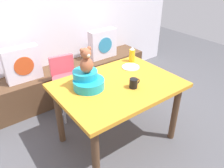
{
  "coord_description": "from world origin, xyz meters",
  "views": [
    {
      "loc": [
        -1.18,
        -1.47,
        1.84
      ],
      "look_at": [
        0.0,
        0.1,
        0.69
      ],
      "focal_mm": 35.02,
      "sensor_mm": 36.0,
      "label": 1
    }
  ],
  "objects_px": {
    "pillow_floral_left": "(22,64)",
    "dining_table": "(118,93)",
    "pillow_floral_right": "(103,44)",
    "teddy_bear": "(86,61)",
    "infant_seat_teal": "(88,81)",
    "highchair": "(66,79)",
    "dinner_plate_near": "(131,67)",
    "ketchup_bottle": "(132,55)",
    "coffee_mug": "(134,83)"
  },
  "relations": [
    {
      "from": "dinner_plate_near",
      "to": "dining_table",
      "type": "bearing_deg",
      "value": -149.58
    },
    {
      "from": "infant_seat_teal",
      "to": "dinner_plate_near",
      "type": "distance_m",
      "value": 0.63
    },
    {
      "from": "highchair",
      "to": "teddy_bear",
      "type": "xyz_separation_m",
      "value": [
        -0.06,
        -0.64,
        0.5
      ]
    },
    {
      "from": "pillow_floral_right",
      "to": "dinner_plate_near",
      "type": "xyz_separation_m",
      "value": [
        -0.28,
        -0.98,
        0.07
      ]
    },
    {
      "from": "pillow_floral_left",
      "to": "coffee_mug",
      "type": "xyz_separation_m",
      "value": [
        0.67,
        -1.33,
        0.11
      ]
    },
    {
      "from": "highchair",
      "to": "ketchup_bottle",
      "type": "bearing_deg",
      "value": -32.4
    },
    {
      "from": "pillow_floral_right",
      "to": "dinner_plate_near",
      "type": "relative_size",
      "value": 2.2
    },
    {
      "from": "teddy_bear",
      "to": "pillow_floral_right",
      "type": "bearing_deg",
      "value": 49.36
    },
    {
      "from": "pillow_floral_left",
      "to": "dinner_plate_near",
      "type": "xyz_separation_m",
      "value": [
        0.94,
        -0.98,
        0.07
      ]
    },
    {
      "from": "pillow_floral_left",
      "to": "teddy_bear",
      "type": "relative_size",
      "value": 1.76
    },
    {
      "from": "pillow_floral_left",
      "to": "coffee_mug",
      "type": "relative_size",
      "value": 3.67
    },
    {
      "from": "highchair",
      "to": "coffee_mug",
      "type": "xyz_separation_m",
      "value": [
        0.29,
        -0.91,
        0.27
      ]
    },
    {
      "from": "dining_table",
      "to": "teddy_bear",
      "type": "relative_size",
      "value": 4.88
    },
    {
      "from": "highchair",
      "to": "ketchup_bottle",
      "type": "xyz_separation_m",
      "value": [
        0.69,
        -0.44,
        0.31
      ]
    },
    {
      "from": "ketchup_bottle",
      "to": "dinner_plate_near",
      "type": "distance_m",
      "value": 0.19
    },
    {
      "from": "highchair",
      "to": "teddy_bear",
      "type": "relative_size",
      "value": 3.16
    },
    {
      "from": "ketchup_bottle",
      "to": "pillow_floral_left",
      "type": "bearing_deg",
      "value": 141.28
    },
    {
      "from": "pillow_floral_right",
      "to": "teddy_bear",
      "type": "relative_size",
      "value": 1.76
    },
    {
      "from": "dinner_plate_near",
      "to": "pillow_floral_left",
      "type": "bearing_deg",
      "value": 133.8
    },
    {
      "from": "ketchup_bottle",
      "to": "coffee_mug",
      "type": "xyz_separation_m",
      "value": [
        -0.4,
        -0.48,
        -0.04
      ]
    },
    {
      "from": "pillow_floral_right",
      "to": "dining_table",
      "type": "xyz_separation_m",
      "value": [
        -0.63,
        -1.18,
        -0.05
      ]
    },
    {
      "from": "infant_seat_teal",
      "to": "ketchup_bottle",
      "type": "xyz_separation_m",
      "value": [
        0.75,
        0.2,
        0.02
      ]
    },
    {
      "from": "dining_table",
      "to": "dinner_plate_near",
      "type": "height_order",
      "value": "dinner_plate_near"
    },
    {
      "from": "pillow_floral_right",
      "to": "teddy_bear",
      "type": "xyz_separation_m",
      "value": [
        -0.9,
        -1.05,
        0.34
      ]
    },
    {
      "from": "pillow_floral_left",
      "to": "dining_table",
      "type": "height_order",
      "value": "pillow_floral_left"
    },
    {
      "from": "pillow_floral_right",
      "to": "dining_table",
      "type": "relative_size",
      "value": 0.36
    },
    {
      "from": "teddy_bear",
      "to": "dinner_plate_near",
      "type": "bearing_deg",
      "value": 7.1
    },
    {
      "from": "pillow_floral_left",
      "to": "dinner_plate_near",
      "type": "relative_size",
      "value": 2.2
    },
    {
      "from": "pillow_floral_left",
      "to": "dining_table",
      "type": "relative_size",
      "value": 0.36
    },
    {
      "from": "pillow_floral_left",
      "to": "pillow_floral_right",
      "type": "distance_m",
      "value": 1.22
    },
    {
      "from": "dining_table",
      "to": "ketchup_bottle",
      "type": "relative_size",
      "value": 6.6
    },
    {
      "from": "pillow_floral_right",
      "to": "dining_table",
      "type": "distance_m",
      "value": 1.34
    },
    {
      "from": "dinner_plate_near",
      "to": "pillow_floral_right",
      "type": "bearing_deg",
      "value": 73.73
    },
    {
      "from": "dining_table",
      "to": "infant_seat_teal",
      "type": "distance_m",
      "value": 0.35
    },
    {
      "from": "ketchup_bottle",
      "to": "dinner_plate_near",
      "type": "height_order",
      "value": "ketchup_bottle"
    },
    {
      "from": "teddy_bear",
      "to": "coffee_mug",
      "type": "xyz_separation_m",
      "value": [
        0.35,
        -0.27,
        -0.23
      ]
    },
    {
      "from": "dining_table",
      "to": "infant_seat_teal",
      "type": "height_order",
      "value": "infant_seat_teal"
    },
    {
      "from": "highchair",
      "to": "ketchup_bottle",
      "type": "height_order",
      "value": "ketchup_bottle"
    },
    {
      "from": "pillow_floral_right",
      "to": "ketchup_bottle",
      "type": "bearing_deg",
      "value": -100.59
    },
    {
      "from": "pillow_floral_right",
      "to": "infant_seat_teal",
      "type": "relative_size",
      "value": 1.33
    },
    {
      "from": "teddy_bear",
      "to": "dining_table",
      "type": "bearing_deg",
      "value": -24.68
    },
    {
      "from": "pillow_floral_right",
      "to": "infant_seat_teal",
      "type": "distance_m",
      "value": 1.39
    },
    {
      "from": "pillow_floral_left",
      "to": "dining_table",
      "type": "bearing_deg",
      "value": -63.39
    },
    {
      "from": "pillow_floral_left",
      "to": "infant_seat_teal",
      "type": "relative_size",
      "value": 1.33
    },
    {
      "from": "pillow_floral_left",
      "to": "ketchup_bottle",
      "type": "distance_m",
      "value": 1.37
    },
    {
      "from": "pillow_floral_right",
      "to": "highchair",
      "type": "bearing_deg",
      "value": -153.82
    },
    {
      "from": "highchair",
      "to": "dinner_plate_near",
      "type": "height_order",
      "value": "highchair"
    },
    {
      "from": "infant_seat_teal",
      "to": "highchair",
      "type": "bearing_deg",
      "value": 84.74
    },
    {
      "from": "dining_table",
      "to": "coffee_mug",
      "type": "distance_m",
      "value": 0.23
    },
    {
      "from": "dining_table",
      "to": "dinner_plate_near",
      "type": "distance_m",
      "value": 0.42
    }
  ]
}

